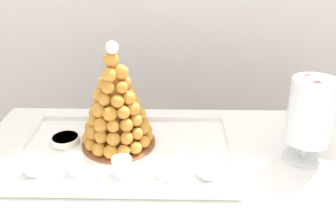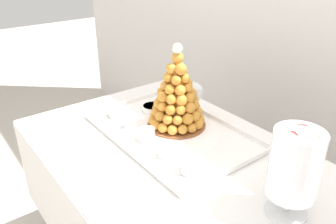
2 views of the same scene
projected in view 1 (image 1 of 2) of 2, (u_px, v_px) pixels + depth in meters
buffet_table at (201, 201)px, 1.11m from camera, size 1.45×0.80×0.74m
serving_tray at (126, 153)px, 1.13m from camera, size 0.67×0.43×0.02m
croquembouche at (116, 107)px, 1.11m from camera, size 0.24×0.24×0.34m
dessert_cup_left at (35, 165)px, 1.02m from camera, size 0.06×0.06×0.05m
dessert_cup_mid_left at (75, 165)px, 1.02m from camera, size 0.05×0.05×0.06m
dessert_cup_centre at (122, 168)px, 1.01m from camera, size 0.06×0.06×0.05m
dessert_cup_mid_right at (164, 170)px, 1.01m from camera, size 0.06×0.06×0.05m
dessert_cup_right at (208, 167)px, 1.01m from camera, size 0.06×0.06×0.06m
creme_brulee_ramekin at (65, 139)px, 1.17m from camera, size 0.09×0.09×0.02m
macaron_goblet at (311, 112)px, 1.04m from camera, size 0.13×0.13×0.27m
wine_glass at (116, 99)px, 1.21m from camera, size 0.08×0.08×0.16m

